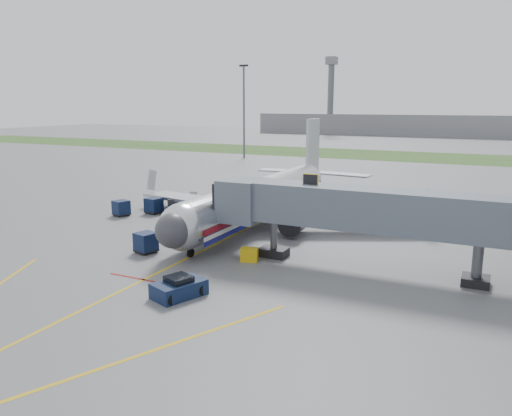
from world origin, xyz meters
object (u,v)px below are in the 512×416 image
at_px(pushback_tug, 179,288).
at_px(baggage_tug, 176,207).
at_px(ramp_worker, 214,220).
at_px(airliner, 261,197).
at_px(belt_loader, 189,208).

bearing_deg(pushback_tug, baggage_tug, 125.26).
relative_size(pushback_tug, ramp_worker, 2.07).
bearing_deg(ramp_worker, airliner, -2.24).
distance_m(airliner, belt_loader, 9.62).
height_order(baggage_tug, belt_loader, belt_loader).
bearing_deg(airliner, belt_loader, 175.17).
bearing_deg(pushback_tug, belt_loader, 121.81).
relative_size(pushback_tug, baggage_tug, 1.36).
bearing_deg(pushback_tug, ramp_worker, 113.32).
xyz_separation_m(airliner, belt_loader, (-9.34, 0.79, -2.15)).
height_order(airliner, belt_loader, airliner).
xyz_separation_m(baggage_tug, belt_loader, (0.81, 1.50, -0.29)).
bearing_deg(baggage_tug, pushback_tug, -54.74).
distance_m(belt_loader, ramp_worker, 8.25).
distance_m(baggage_tug, ramp_worker, 8.08).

